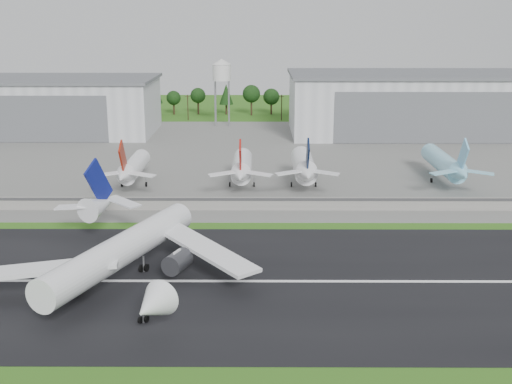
{
  "coord_description": "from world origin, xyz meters",
  "views": [
    {
      "loc": [
        11.44,
        -100.15,
        47.64
      ],
      "look_at": [
        10.77,
        40.0,
        9.0
      ],
      "focal_mm": 45.0,
      "sensor_mm": 36.0,
      "label": 1
    }
  ],
  "objects_px": {
    "ground_vehicle": "(75,283)",
    "parked_jet_navy": "(304,167)",
    "main_airliner": "(122,258)",
    "parked_jet_red_b": "(242,167)",
    "parked_jet_red_a": "(132,168)",
    "parked_jet_skyblue": "(446,164)"
  },
  "relations": [
    {
      "from": "ground_vehicle",
      "to": "parked_jet_navy",
      "type": "distance_m",
      "value": 83.3
    },
    {
      "from": "main_airliner",
      "to": "parked_jet_red_b",
      "type": "distance_m",
      "value": 69.92
    },
    {
      "from": "parked_jet_red_a",
      "to": "parked_jet_red_b",
      "type": "bearing_deg",
      "value": 0.07
    },
    {
      "from": "parked_jet_red_a",
      "to": "parked_jet_skyblue",
      "type": "xyz_separation_m",
      "value": [
        90.32,
        5.03,
        0.11
      ]
    },
    {
      "from": "parked_jet_red_a",
      "to": "parked_jet_skyblue",
      "type": "relative_size",
      "value": 0.84
    },
    {
      "from": "parked_jet_red_b",
      "to": "parked_jet_navy",
      "type": "relative_size",
      "value": 1.0
    },
    {
      "from": "parked_jet_navy",
      "to": "parked_jet_skyblue",
      "type": "bearing_deg",
      "value": 6.8
    },
    {
      "from": "parked_jet_red_a",
      "to": "parked_jet_navy",
      "type": "xyz_separation_m",
      "value": [
        48.8,
        0.08,
        0.49
      ]
    },
    {
      "from": "parked_jet_red_b",
      "to": "main_airliner",
      "type": "bearing_deg",
      "value": -106.71
    },
    {
      "from": "ground_vehicle",
      "to": "parked_jet_skyblue",
      "type": "relative_size",
      "value": 0.13
    },
    {
      "from": "ground_vehicle",
      "to": "parked_jet_navy",
      "type": "relative_size",
      "value": 0.16
    },
    {
      "from": "parked_jet_navy",
      "to": "parked_jet_red_a",
      "type": "bearing_deg",
      "value": -179.91
    },
    {
      "from": "parked_jet_red_a",
      "to": "parked_jet_red_b",
      "type": "relative_size",
      "value": 1.0
    },
    {
      "from": "parked_jet_navy",
      "to": "parked_jet_skyblue",
      "type": "distance_m",
      "value": 41.81
    },
    {
      "from": "ground_vehicle",
      "to": "parked_jet_red_b",
      "type": "bearing_deg",
      "value": -3.13
    },
    {
      "from": "parked_jet_red_a",
      "to": "ground_vehicle",
      "type": "bearing_deg",
      "value": -87.85
    },
    {
      "from": "parked_jet_skyblue",
      "to": "main_airliner",
      "type": "bearing_deg",
      "value": -137.8
    },
    {
      "from": "main_airliner",
      "to": "parked_jet_navy",
      "type": "distance_m",
      "value": 76.96
    },
    {
      "from": "parked_jet_red_b",
      "to": "parked_jet_skyblue",
      "type": "bearing_deg",
      "value": 4.82
    },
    {
      "from": "ground_vehicle",
      "to": "parked_jet_red_a",
      "type": "relative_size",
      "value": 0.16
    },
    {
      "from": "ground_vehicle",
      "to": "parked_jet_red_b",
      "type": "xyz_separation_m",
      "value": [
        28.47,
        69.04,
        5.33
      ]
    },
    {
      "from": "main_airliner",
      "to": "parked_jet_red_a",
      "type": "height_order",
      "value": "main_airliner"
    }
  ]
}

